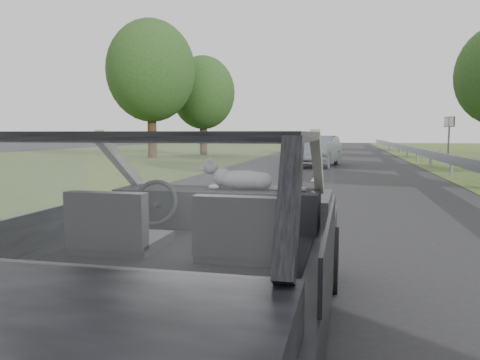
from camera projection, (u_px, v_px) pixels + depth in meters
The scene contains 11 objects.
ground at pixel (193, 346), 3.16m from camera, with size 140.00×140.00×0.00m, color #262626.
subject_car at pixel (192, 241), 3.09m from camera, with size 1.80×4.00×1.45m, color black.
dashboard at pixel (218, 208), 3.69m from camera, with size 1.58×0.45×0.30m, color black.
driver_seat at pixel (115, 224), 2.88m from camera, with size 0.50×0.72×0.42m, color black.
passenger_seat at pixel (242, 230), 2.71m from camera, with size 0.50×0.72×0.42m, color black.
steering_wheel at pixel (155, 203), 3.48m from camera, with size 0.36×0.36×0.04m, color black.
cat at pixel (244, 179), 3.62m from camera, with size 0.59×0.18×0.26m, color gray.
other_car at pixel (318, 151), 20.37m from camera, with size 1.60×4.04×1.33m, color #8F95A6.
highway_sign at pixel (449, 138), 25.99m from camera, with size 0.09×0.94×2.35m, color #134F1D.
tree_5 at pixel (151, 91), 26.97m from camera, with size 5.09×5.09×7.71m, color #1D3F17, non-canonical shape.
tree_6 at pixel (203, 107), 30.63m from camera, with size 4.14×4.14×6.28m, color #1D3F17, non-canonical shape.
Camera 1 is at (0.99, -2.89, 1.44)m, focal length 35.00 mm.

